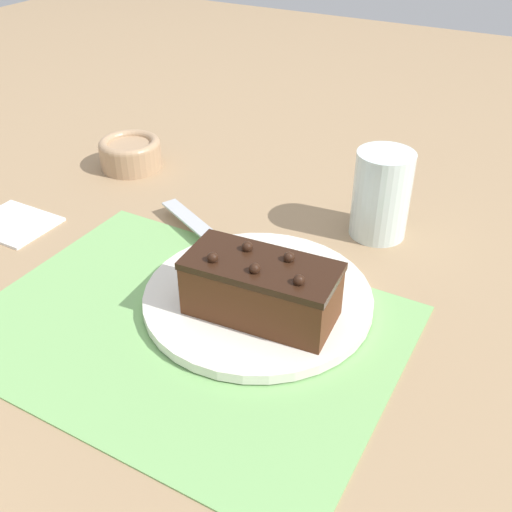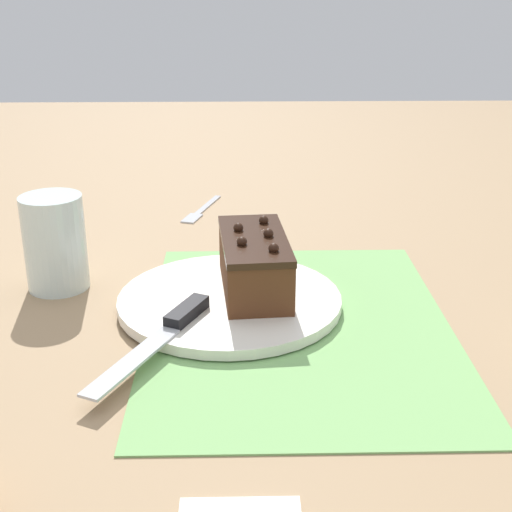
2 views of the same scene
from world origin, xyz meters
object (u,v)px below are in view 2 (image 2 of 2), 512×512
Objects in this scene: serving_knife at (170,327)px; drinking_glass at (55,243)px; chocolate_cake at (254,263)px; dessert_fork at (200,210)px; cake_plate at (230,300)px.

drinking_glass is (-0.15, -0.15, 0.04)m from serving_knife.
chocolate_cake reaches higher than dessert_fork.
chocolate_cake is at bearing -104.61° from serving_knife.
dessert_fork is (-0.37, -0.05, -0.01)m from cake_plate.
chocolate_cake is 0.25m from drinking_glass.
chocolate_cake reaches higher than serving_knife.
serving_knife is (0.09, -0.06, 0.01)m from cake_plate.
drinking_glass is at bearing -100.75° from chocolate_cake.
chocolate_cake is 0.36m from dessert_fork.
cake_plate is 0.37m from dessert_fork.
serving_knife reaches higher than cake_plate.
serving_knife reaches higher than dessert_fork.
chocolate_cake is (-0.02, 0.03, 0.04)m from cake_plate.
chocolate_cake is 0.14m from serving_knife.
cake_plate is at bearing -55.76° from chocolate_cake.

